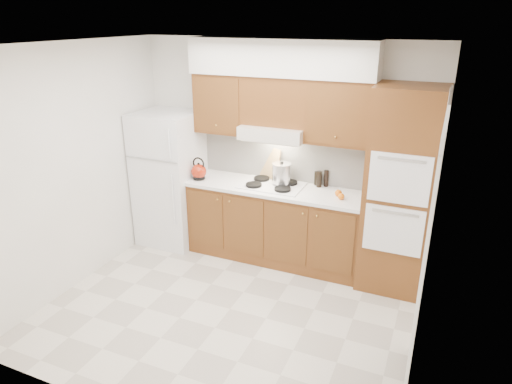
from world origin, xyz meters
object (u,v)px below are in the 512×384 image
fridge (170,179)px  kettle (199,171)px  oven_cabinet (401,192)px  stock_pot (282,174)px

fridge → kettle: bearing=-8.7°
fridge → oven_cabinet: oven_cabinet is taller
fridge → oven_cabinet: bearing=0.7°
oven_cabinet → kettle: bearing=-177.4°
fridge → stock_pot: bearing=5.4°
oven_cabinet → kettle: 2.37m
kettle → stock_pot: (1.00, 0.21, 0.04)m
oven_cabinet → stock_pot: oven_cabinet is taller
oven_cabinet → stock_pot: size_ratio=9.66×
stock_pot → fridge: bearing=-174.6°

